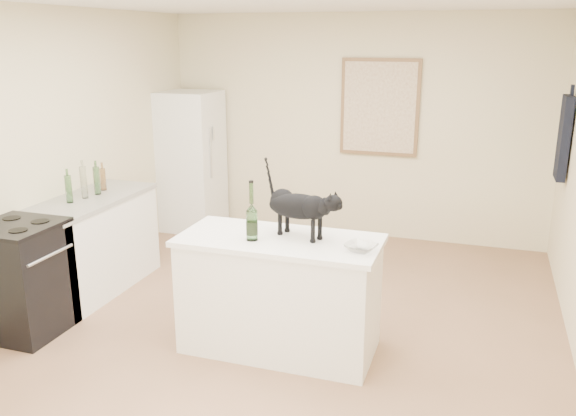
{
  "coord_description": "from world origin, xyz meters",
  "views": [
    {
      "loc": [
        1.48,
        -4.13,
        2.33
      ],
      "look_at": [
        0.15,
        -0.15,
        1.12
      ],
      "focal_mm": 37.21,
      "sensor_mm": 36.0,
      "label": 1
    }
  ],
  "objects_px": {
    "stove": "(22,280)",
    "glass_bowl": "(361,248)",
    "fridge": "(191,161)",
    "black_cat": "(299,210)",
    "wine_bottle": "(252,214)"
  },
  "relations": [
    {
      "from": "wine_bottle",
      "to": "glass_bowl",
      "type": "height_order",
      "value": "wine_bottle"
    },
    {
      "from": "fridge",
      "to": "glass_bowl",
      "type": "height_order",
      "value": "fridge"
    },
    {
      "from": "stove",
      "to": "fridge",
      "type": "bearing_deg",
      "value": 90.0
    },
    {
      "from": "fridge",
      "to": "black_cat",
      "type": "distance_m",
      "value": 3.31
    },
    {
      "from": "fridge",
      "to": "wine_bottle",
      "type": "xyz_separation_m",
      "value": [
        1.88,
        -2.66,
        0.25
      ]
    },
    {
      "from": "stove",
      "to": "glass_bowl",
      "type": "xyz_separation_m",
      "value": [
        2.68,
        0.31,
        0.48
      ]
    },
    {
      "from": "stove",
      "to": "black_cat",
      "type": "height_order",
      "value": "black_cat"
    },
    {
      "from": "stove",
      "to": "black_cat",
      "type": "distance_m",
      "value": 2.32
    },
    {
      "from": "fridge",
      "to": "black_cat",
      "type": "xyz_separation_m",
      "value": [
        2.18,
        -2.48,
        0.26
      ]
    },
    {
      "from": "fridge",
      "to": "wine_bottle",
      "type": "distance_m",
      "value": 3.26
    },
    {
      "from": "black_cat",
      "to": "glass_bowl",
      "type": "distance_m",
      "value": 0.56
    },
    {
      "from": "wine_bottle",
      "to": "stove",
      "type": "bearing_deg",
      "value": -171.17
    },
    {
      "from": "stove",
      "to": "wine_bottle",
      "type": "distance_m",
      "value": 2.01
    },
    {
      "from": "black_cat",
      "to": "fridge",
      "type": "bearing_deg",
      "value": 149.93
    },
    {
      "from": "fridge",
      "to": "stove",
      "type": "bearing_deg",
      "value": -90.0
    }
  ]
}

